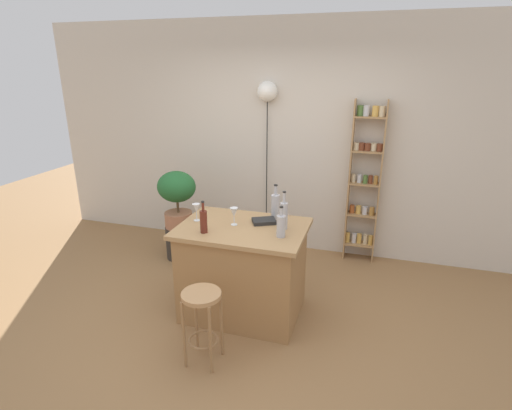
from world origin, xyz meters
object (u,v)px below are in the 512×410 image
spice_shelf (365,180)px  wine_glass_left (196,209)px  wine_glass_center (234,213)px  cookbook (264,221)px  potted_plant (177,194)px  plant_stool (180,242)px  bottle_olive_oil (204,221)px  bottle_vinegar (275,206)px  bottle_soda_blue (284,215)px  bar_stool (202,312)px  pendant_globe_light (267,93)px  bottle_sauce_amber (281,225)px

spice_shelf → wine_glass_left: size_ratio=11.68×
wine_glass_center → cookbook: 0.29m
potted_plant → wine_glass_center: potted_plant is taller
plant_stool → potted_plant: 0.62m
bottle_olive_oil → wine_glass_left: (-0.18, 0.24, 0.01)m
bottle_vinegar → bottle_soda_blue: bottle_soda_blue is taller
bottle_vinegar → wine_glass_center: 0.42m
spice_shelf → plant_stool: (-2.11, -0.61, -0.80)m
bar_stool → bottle_vinegar: 1.21m
bottle_soda_blue → pendant_globe_light: size_ratio=0.17×
bottle_soda_blue → wine_glass_center: bottle_soda_blue is taller
bottle_soda_blue → bottle_olive_oil: bottle_soda_blue is taller
bottle_sauce_amber → cookbook: (-0.22, 0.26, -0.09)m
pendant_globe_light → wine_glass_left: bearing=-99.5°
potted_plant → wine_glass_center: bearing=-39.9°
plant_stool → wine_glass_center: size_ratio=2.48×
wine_glass_center → cookbook: (0.25, 0.12, -0.10)m
bar_stool → bottle_vinegar: (0.31, 1.03, 0.55)m
bottle_soda_blue → wine_glass_left: bearing=-177.3°
bar_stool → pendant_globe_light: (-0.12, 2.29, 1.50)m
bottle_sauce_amber → wine_glass_left: size_ratio=1.67×
bottle_vinegar → cookbook: bottle_vinegar is taller
bottle_olive_oil → wine_glass_left: size_ratio=1.75×
cookbook → bar_stool: bearing=-132.6°
bar_stool → cookbook: cookbook is taller
potted_plant → bottle_olive_oil: 1.41m
potted_plant → wine_glass_left: 1.11m
bar_stool → wine_glass_center: 0.94m
bar_stool → plant_stool: 1.95m
spice_shelf → potted_plant: (-2.11, -0.61, -0.18)m
spice_shelf → wine_glass_center: (-1.08, -1.48, 0.00)m
bar_stool → plant_stool: bar_stool is taller
pendant_globe_light → spice_shelf: bearing=-1.9°
potted_plant → cookbook: bearing=-30.0°
plant_stool → bottle_vinegar: (1.36, -0.60, 0.81)m
spice_shelf → bottle_soda_blue: size_ratio=5.49×
bar_stool → bottle_sauce_amber: 0.94m
cookbook → bottle_vinegar: bearing=37.1°
potted_plant → bottle_sauce_amber: bottle_sauce_amber is taller
wine_glass_center → bottle_sauce_amber: bearing=-16.4°
plant_stool → pendant_globe_light: bearing=35.4°
spice_shelf → pendant_globe_light: size_ratio=0.91×
bottle_soda_blue → wine_glass_center: bearing=-175.3°
spice_shelf → plant_stool: spice_shelf is taller
bottle_vinegar → cookbook: (-0.07, -0.14, -0.11)m
plant_stool → cookbook: bearing=-30.0°
bar_stool → potted_plant: potted_plant is taller
plant_stool → pendant_globe_light: pendant_globe_light is taller
bottle_soda_blue → pendant_globe_light: (-0.57, 1.49, 0.94)m
wine_glass_left → wine_glass_center: size_ratio=1.00×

